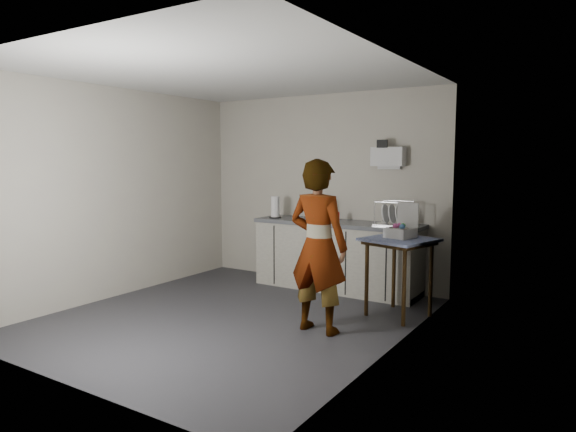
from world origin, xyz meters
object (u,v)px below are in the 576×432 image
Objects in this scene: kitchen_counter at (337,258)px; soap_bottle at (320,209)px; paper_towel at (275,208)px; side_table at (399,248)px; dish_rack at (393,220)px; bakery_box at (401,230)px; soda_can at (337,217)px; standing_man at (318,246)px; dark_bottle at (323,210)px.

soap_bottle is at bearing -164.09° from kitchen_counter.
paper_towel is (-0.69, -0.05, -0.02)m from soap_bottle.
dish_rack reaches higher than side_table.
kitchen_counter is 1.36m from bakery_box.
bakery_box reaches higher than dish_rack.
dish_rack is (0.78, -0.02, 0.01)m from soda_can.
standing_man reaches higher than side_table.
bakery_box reaches higher than side_table.
dark_bottle is at bearing -179.47° from dish_rack.
dish_rack reaches higher than kitchen_counter.
side_table is at bearing -31.59° from kitchen_counter.
soap_bottle is at bearing -59.82° from standing_man.
soap_bottle reaches higher than paper_towel.
dish_rack is at bearing 131.97° from bakery_box.
kitchen_counter is 0.65m from dark_bottle.
kitchen_counter is 7.47× the size of paper_towel.
side_table is at bearing -31.55° from soda_can.
standing_man is at bearing -44.62° from paper_towel.
kitchen_counter is 7.11× the size of soap_bottle.
soap_bottle is (-0.81, 1.53, 0.21)m from standing_man.
bakery_box is (-0.01, 0.06, 0.20)m from side_table.
soda_can is 0.45× the size of dark_bottle.
standing_man is at bearing -63.19° from dark_bottle.
soap_bottle is 1.00m from dish_rack.
standing_man is at bearing -103.22° from side_table.
soap_bottle is 0.05m from dark_bottle.
paper_towel is (-0.71, -0.08, 0.01)m from dark_bottle.
soda_can reaches higher than side_table.
soda_can is 0.78m from dish_rack.
kitchen_counter is 1.33m from side_table.
standing_man is at bearing -69.30° from soda_can.
dark_bottle is at bearing -172.38° from kitchen_counter.
dark_bottle is at bearing -61.06° from standing_man.
standing_man is (0.60, -1.59, 0.43)m from kitchen_counter.
dish_rack reaches higher than dark_bottle.
standing_man reaches higher than kitchen_counter.
dish_rack is (1.68, 0.09, -0.07)m from paper_towel.
soap_bottle is at bearing 3.86° from paper_towel.
paper_towel is at bearing -176.89° from dish_rack.
bakery_box reaches higher than paper_towel.
side_table is 7.08× the size of soda_can.
standing_man is at bearing -61.95° from soap_bottle.
paper_towel is at bearing 179.70° from bakery_box.
soda_can is 0.28× the size of dish_rack.
paper_towel is (-1.50, 1.48, 0.19)m from standing_man.
standing_man reaches higher than paper_towel.
kitchen_counter is at bearing -9.26° from soda_can.
soap_bottle reaches higher than dark_bottle.
bakery_box is at bearing -14.31° from paper_towel.
soap_bottle is at bearing 171.02° from bakery_box.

